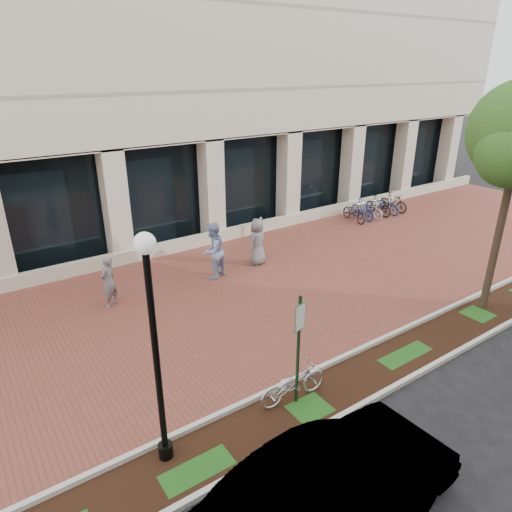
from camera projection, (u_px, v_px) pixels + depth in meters
ground at (235, 295)px, 14.75m from camera, size 120.00×120.00×0.00m
brick_plaza at (235, 295)px, 14.75m from camera, size 40.00×9.00×0.01m
planting_strip at (352, 381)px, 10.76m from camera, size 40.00×1.50×0.01m
curb_plaza_side at (331, 363)px, 11.31m from camera, size 40.00×0.12×0.12m
curb_street_side at (377, 397)px, 10.17m from camera, size 40.00×0.12×0.12m
parking_sign at (299, 338)px, 9.46m from camera, size 0.34×0.07×2.65m
lamppost at (155, 343)px, 7.70m from camera, size 0.36×0.36×4.55m
locked_bicycle at (293, 383)px, 10.01m from camera, size 1.71×0.69×0.88m
pedestrian_left at (109, 281)px, 13.83m from camera, size 0.72×0.67×1.65m
pedestrian_mid at (213, 251)px, 15.61m from camera, size 1.20×1.08×2.01m
pedestrian_right at (257, 242)px, 16.77m from camera, size 0.99×0.79×1.76m
bollard at (261, 228)px, 19.41m from camera, size 0.12×0.12×0.96m
bike_rack_cluster at (374, 207)px, 22.27m from camera, size 3.48×1.73×0.97m
sedan_near_curb at (331, 494)px, 7.04m from camera, size 4.83×1.91×1.57m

